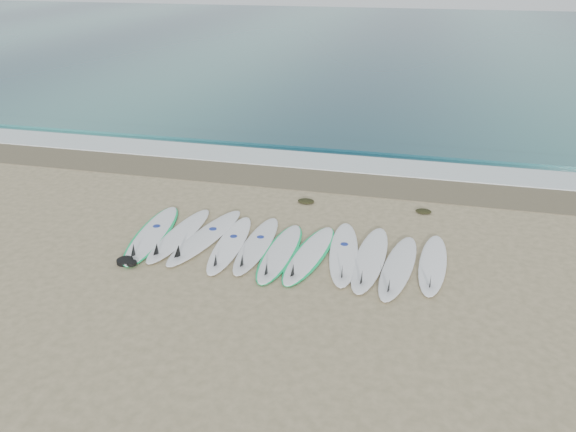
% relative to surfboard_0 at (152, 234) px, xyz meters
% --- Properties ---
extents(ground, '(120.00, 120.00, 0.00)m').
position_rel_surfboard_0_xyz_m(ground, '(2.90, 0.06, -0.05)').
color(ground, '#9B8A65').
extents(ocean, '(120.00, 55.00, 0.03)m').
position_rel_surfboard_0_xyz_m(ocean, '(2.90, 32.56, -0.04)').
color(ocean, '#22585E').
rests_on(ocean, ground).
extents(wet_sand_band, '(120.00, 1.80, 0.01)m').
position_rel_surfboard_0_xyz_m(wet_sand_band, '(2.90, 4.16, -0.05)').
color(wet_sand_band, brown).
rests_on(wet_sand_band, ground).
extents(foam_band, '(120.00, 1.40, 0.04)m').
position_rel_surfboard_0_xyz_m(foam_band, '(2.90, 5.56, -0.03)').
color(foam_band, silver).
rests_on(foam_band, ground).
extents(wave_crest, '(120.00, 1.00, 0.10)m').
position_rel_surfboard_0_xyz_m(wave_crest, '(2.90, 7.06, -0.00)').
color(wave_crest, '#22585E').
rests_on(wave_crest, ground).
extents(surfboard_0, '(1.01, 2.94, 0.37)m').
position_rel_surfboard_0_xyz_m(surfboard_0, '(0.00, 0.00, 0.00)').
color(surfboard_0, white).
rests_on(surfboard_0, ground).
extents(surfboard_1, '(0.72, 2.73, 0.35)m').
position_rel_surfboard_0_xyz_m(surfboard_1, '(0.58, 0.08, 0.01)').
color(surfboard_1, white).
rests_on(surfboard_1, ground).
extents(surfboard_2, '(1.07, 2.92, 0.37)m').
position_rel_surfboard_0_xyz_m(surfboard_2, '(1.15, 0.12, 0.01)').
color(surfboard_2, white).
rests_on(surfboard_2, ground).
extents(surfboard_3, '(0.67, 2.67, 0.34)m').
position_rel_surfboard_0_xyz_m(surfboard_3, '(1.77, -0.07, 0.00)').
color(surfboard_3, white).
rests_on(surfboard_3, ground).
extents(surfboard_4, '(0.57, 2.64, 0.34)m').
position_rel_surfboard_0_xyz_m(surfboard_4, '(2.31, 0.03, 0.00)').
color(surfboard_4, white).
rests_on(surfboard_4, ground).
extents(surfboard_5, '(0.69, 2.61, 0.33)m').
position_rel_surfboard_0_xyz_m(surfboard_5, '(2.86, -0.14, -0.01)').
color(surfboard_5, silver).
rests_on(surfboard_5, ground).
extents(surfboard_6, '(0.97, 2.68, 0.33)m').
position_rel_surfboard_0_xyz_m(surfboard_6, '(3.45, -0.07, -0.00)').
color(surfboard_6, white).
rests_on(surfboard_6, ground).
extents(surfboard_7, '(0.87, 2.77, 0.35)m').
position_rel_surfboard_0_xyz_m(surfboard_7, '(4.11, 0.11, 0.01)').
color(surfboard_7, white).
rests_on(surfboard_7, ground).
extents(surfboard_8, '(0.73, 2.81, 0.36)m').
position_rel_surfboard_0_xyz_m(surfboard_8, '(4.64, 0.00, 0.01)').
color(surfboard_8, white).
rests_on(surfboard_8, ground).
extents(surfboard_9, '(0.86, 2.69, 0.34)m').
position_rel_surfboard_0_xyz_m(surfboard_9, '(5.19, -0.20, 0.00)').
color(surfboard_9, white).
rests_on(surfboard_9, ground).
extents(surfboard_10, '(0.65, 2.52, 0.32)m').
position_rel_surfboard_0_xyz_m(surfboard_10, '(5.84, 0.09, 0.00)').
color(surfboard_10, white).
rests_on(surfboard_10, ground).
extents(seaweed_near, '(0.40, 0.31, 0.08)m').
position_rel_surfboard_0_xyz_m(seaweed_near, '(2.82, 2.57, -0.02)').
color(seaweed_near, black).
rests_on(seaweed_near, ground).
extents(seaweed_far, '(0.36, 0.28, 0.07)m').
position_rel_surfboard_0_xyz_m(seaweed_far, '(5.61, 2.64, -0.02)').
color(seaweed_far, black).
rests_on(seaweed_far, ground).
extents(leash_coil, '(0.46, 0.36, 0.11)m').
position_rel_surfboard_0_xyz_m(leash_coil, '(0.05, -1.19, -0.01)').
color(leash_coil, black).
rests_on(leash_coil, ground).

